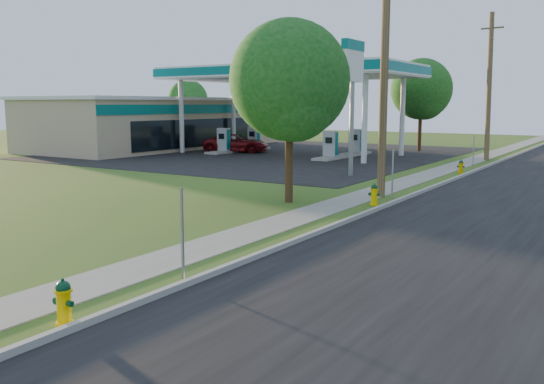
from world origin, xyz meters
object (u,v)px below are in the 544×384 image
(fuel_pump_se, at_px, (355,145))
(hydrant_far, at_px, (461,167))
(utility_pole_far, at_px, (489,87))
(price_pylon, at_px, (353,69))
(hydrant_near, at_px, (64,303))
(hydrant_mid, at_px, (374,195))
(tree_back, at_px, (188,101))
(fuel_pump_ne, at_px, (330,149))
(car_red, at_px, (236,143))
(fuel_pump_nw, at_px, (224,144))
(tree_verge, at_px, (291,85))
(utility_pole_mid, at_px, (384,71))
(tree_lot, at_px, (422,91))
(fuel_pump_sw, at_px, (254,141))

(fuel_pump_se, xyz_separation_m, hydrant_far, (9.53, -7.42, -0.35))
(utility_pole_far, xyz_separation_m, price_pylon, (-3.90, -12.50, 0.63))
(hydrant_near, xyz_separation_m, hydrant_mid, (-0.21, 13.69, -0.00))
(tree_back, xyz_separation_m, hydrant_mid, (31.63, -26.24, -3.60))
(fuel_pump_ne, xyz_separation_m, car_red, (-8.75, 1.26, -0.02))
(tree_back, height_order, car_red, tree_back)
(fuel_pump_ne, bearing_deg, fuel_pump_nw, 180.00)
(utility_pole_far, relative_size, tree_verge, 1.40)
(price_pylon, bearing_deg, fuel_pump_se, 113.50)
(car_red, bearing_deg, fuel_pump_se, -96.32)
(tree_verge, height_order, car_red, tree_verge)
(hydrant_mid, height_order, car_red, car_red)
(utility_pole_far, distance_m, price_pylon, 13.11)
(utility_pole_far, height_order, car_red, utility_pole_far)
(utility_pole_mid, relative_size, utility_pole_far, 1.03)
(tree_back, bearing_deg, utility_pole_mid, -37.96)
(utility_pole_far, xyz_separation_m, fuel_pump_se, (-8.90, -1.00, -4.08))
(tree_back, distance_m, hydrant_near, 51.20)
(tree_verge, bearing_deg, hydrant_far, 76.88)
(fuel_pump_se, relative_size, tree_back, 0.52)
(hydrant_mid, distance_m, car_red, 24.39)
(tree_verge, height_order, tree_back, tree_verge)
(tree_verge, xyz_separation_m, car_red, (-15.31, 17.43, -3.67))
(price_pylon, xyz_separation_m, car_red, (-13.75, 8.76, -4.73))
(utility_pole_far, bearing_deg, car_red, -168.03)
(hydrant_mid, relative_size, car_red, 0.16)
(fuel_pump_nw, bearing_deg, tree_back, 139.51)
(fuel_pump_ne, xyz_separation_m, tree_back, (-22.19, 11.26, 3.27))
(price_pylon, height_order, hydrant_near, price_pylon)
(tree_verge, height_order, hydrant_mid, tree_verge)
(price_pylon, bearing_deg, hydrant_mid, -59.29)
(fuel_pump_se, distance_m, car_red, 9.17)
(tree_lot, distance_m, hydrant_far, 15.82)
(hydrant_mid, bearing_deg, tree_back, 140.32)
(fuel_pump_sw, bearing_deg, hydrant_far, -21.84)
(fuel_pump_sw, distance_m, price_pylon, 18.72)
(tree_lot, bearing_deg, utility_pole_far, -40.22)
(fuel_pump_se, distance_m, tree_lot, 7.85)
(utility_pole_far, relative_size, car_red, 1.89)
(fuel_pump_ne, height_order, fuel_pump_se, same)
(fuel_pump_ne, bearing_deg, tree_back, 153.10)
(tree_back, distance_m, car_red, 17.07)
(price_pylon, distance_m, tree_verge, 8.87)
(utility_pole_far, relative_size, fuel_pump_se, 2.97)
(hydrant_mid, bearing_deg, hydrant_far, 89.59)
(fuel_pump_sw, relative_size, price_pylon, 0.47)
(fuel_pump_ne, bearing_deg, fuel_pump_se, 90.00)
(fuel_pump_nw, xyz_separation_m, tree_back, (-13.19, 11.26, 3.27))
(fuel_pump_ne, bearing_deg, utility_pole_far, 29.33)
(tree_lot, relative_size, hydrant_near, 8.86)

